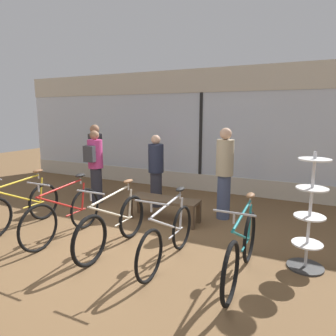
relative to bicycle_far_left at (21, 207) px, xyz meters
name	(u,v)px	position (x,y,z in m)	size (l,w,h in m)	color
ground_plane	(118,246)	(2.02, 0.13, -0.39)	(24.00, 24.00, 0.00)	brown
shop_back_wall	(201,130)	(2.02, 4.00, 1.24)	(12.00, 0.08, 3.20)	beige
bicycle_far_left	(21,207)	(0.00, 0.00, 0.00)	(0.46, 1.78, 1.04)	black
bicycle_left	(64,215)	(1.05, 0.00, 0.01)	(0.46, 1.78, 1.05)	black
bicycle_center	(113,225)	(2.05, 0.00, 0.00)	(0.46, 1.79, 1.04)	black
bicycle_right	(168,237)	(2.97, 0.00, -0.01)	(0.46, 1.71, 1.02)	black
bicycle_far_right	(241,250)	(3.99, 0.01, 0.00)	(0.46, 1.79, 1.04)	black
accessory_rack	(309,222)	(4.73, 0.67, 0.27)	(0.48, 0.48, 1.60)	#333333
display_bench	(164,202)	(2.17, 1.47, -0.03)	(1.40, 0.44, 0.45)	brown
customer_near_rack	(156,170)	(1.61, 2.21, 0.45)	(0.42, 0.42, 1.61)	#2D2D38
customer_by_window	(224,172)	(3.19, 2.09, 0.56)	(0.39, 0.39, 1.80)	#424C6B
customer_mid_floor	(96,159)	(-0.14, 2.32, 0.56)	(0.48, 0.48, 1.80)	#424C6B
customer_near_bench	(95,164)	(0.21, 1.86, 0.52)	(0.38, 0.51, 1.69)	#2D2D38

